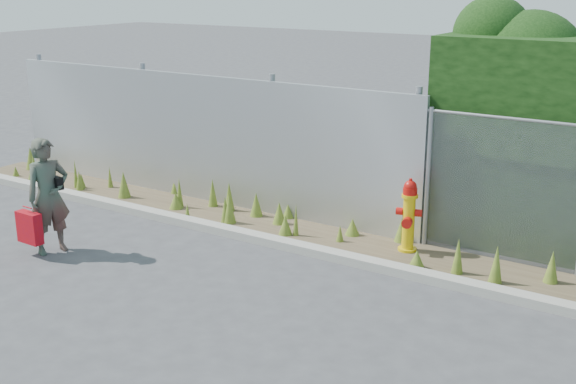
% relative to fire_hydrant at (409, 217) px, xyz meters
% --- Properties ---
extents(ground, '(80.00, 80.00, 0.00)m').
position_rel_fire_hydrant_xyz_m(ground, '(-0.95, -2.62, -0.53)').
color(ground, '#3D3D40').
rests_on(ground, ground).
extents(curb, '(16.00, 0.22, 0.12)m').
position_rel_fire_hydrant_xyz_m(curb, '(-0.95, -0.82, -0.47)').
color(curb, gray).
rests_on(curb, ground).
extents(weed_strip, '(16.00, 1.31, 0.55)m').
position_rel_fire_hydrant_xyz_m(weed_strip, '(-0.99, -0.15, -0.38)').
color(weed_strip, '#4D3F2C').
rests_on(weed_strip, ground).
extents(corrugated_fence, '(8.50, 0.21, 2.30)m').
position_rel_fire_hydrant_xyz_m(corrugated_fence, '(-4.19, 0.39, 0.57)').
color(corrugated_fence, '#AEB1B5').
rests_on(corrugated_fence, ground).
extents(fire_hydrant, '(0.37, 0.33, 1.09)m').
position_rel_fire_hydrant_xyz_m(fire_hydrant, '(0.00, 0.00, 0.00)').
color(fire_hydrant, '#DBB40B').
rests_on(fire_hydrant, ground).
extents(woman, '(0.57, 0.70, 1.66)m').
position_rel_fire_hydrant_xyz_m(woman, '(-4.28, -2.72, 0.30)').
color(woman, '#116C50').
rests_on(woman, ground).
extents(red_tote_bag, '(0.40, 0.15, 0.53)m').
position_rel_fire_hydrant_xyz_m(red_tote_bag, '(-4.39, -3.00, -0.10)').
color(red_tote_bag, '#9F091A').
extents(black_shoulder_bag, '(0.23, 0.10, 0.17)m').
position_rel_fire_hydrant_xyz_m(black_shoulder_bag, '(-4.22, -2.61, 0.48)').
color(black_shoulder_bag, black).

